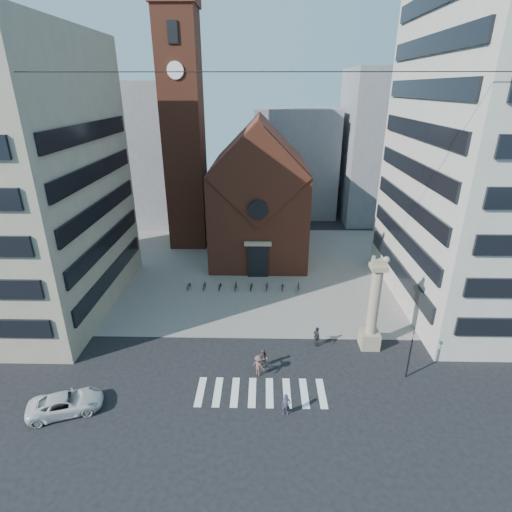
{
  "coord_description": "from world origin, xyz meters",
  "views": [
    {
      "loc": [
        0.67,
        -26.57,
        21.09
      ],
      "look_at": [
        -0.04,
        8.0,
        6.47
      ],
      "focal_mm": 28.0,
      "sensor_mm": 36.0,
      "label": 1
    }
  ],
  "objects_px": {
    "scooter_0": "(189,286)",
    "pedestrian_2": "(317,337)",
    "pedestrian_1": "(263,358)",
    "lion_column": "(373,312)",
    "pedestrian_0": "(286,405)",
    "traffic_light": "(410,353)",
    "white_car": "(66,403)"
  },
  "relations": [
    {
      "from": "white_car",
      "to": "pedestrian_0",
      "type": "xyz_separation_m",
      "value": [
        15.43,
        0.01,
        0.15
      ]
    },
    {
      "from": "traffic_light",
      "to": "scooter_0",
      "type": "bearing_deg",
      "value": 143.76
    },
    {
      "from": "pedestrian_1",
      "to": "white_car",
      "type": "bearing_deg",
      "value": -127.42
    },
    {
      "from": "lion_column",
      "to": "scooter_0",
      "type": "height_order",
      "value": "lion_column"
    },
    {
      "from": "traffic_light",
      "to": "pedestrian_0",
      "type": "height_order",
      "value": "traffic_light"
    },
    {
      "from": "lion_column",
      "to": "pedestrian_0",
      "type": "bearing_deg",
      "value": -133.48
    },
    {
      "from": "pedestrian_0",
      "to": "pedestrian_1",
      "type": "bearing_deg",
      "value": 109.12
    },
    {
      "from": "lion_column",
      "to": "scooter_0",
      "type": "relative_size",
      "value": 5.71
    },
    {
      "from": "pedestrian_1",
      "to": "scooter_0",
      "type": "xyz_separation_m",
      "value": [
        -8.48,
        13.46,
        -0.36
      ]
    },
    {
      "from": "pedestrian_2",
      "to": "white_car",
      "type": "bearing_deg",
      "value": 95.4
    },
    {
      "from": "white_car",
      "to": "pedestrian_2",
      "type": "distance_m",
      "value": 20.23
    },
    {
      "from": "lion_column",
      "to": "white_car",
      "type": "height_order",
      "value": "lion_column"
    },
    {
      "from": "lion_column",
      "to": "traffic_light",
      "type": "height_order",
      "value": "lion_column"
    },
    {
      "from": "traffic_light",
      "to": "pedestrian_2",
      "type": "relative_size",
      "value": 2.29
    },
    {
      "from": "white_car",
      "to": "pedestrian_2",
      "type": "height_order",
      "value": "pedestrian_2"
    },
    {
      "from": "traffic_light",
      "to": "white_car",
      "type": "distance_m",
      "value": 25.52
    },
    {
      "from": "scooter_0",
      "to": "pedestrian_1",
      "type": "bearing_deg",
      "value": -53.11
    },
    {
      "from": "lion_column",
      "to": "pedestrian_0",
      "type": "distance_m",
      "value": 11.5
    },
    {
      "from": "scooter_0",
      "to": "pedestrian_2",
      "type": "bearing_deg",
      "value": -33.86
    },
    {
      "from": "white_car",
      "to": "pedestrian_0",
      "type": "relative_size",
      "value": 2.94
    },
    {
      "from": "pedestrian_1",
      "to": "scooter_0",
      "type": "bearing_deg",
      "value": 154.37
    },
    {
      "from": "pedestrian_2",
      "to": "pedestrian_1",
      "type": "bearing_deg",
      "value": 104.26
    },
    {
      "from": "pedestrian_2",
      "to": "scooter_0",
      "type": "height_order",
      "value": "pedestrian_2"
    },
    {
      "from": "lion_column",
      "to": "traffic_light",
      "type": "relative_size",
      "value": 2.02
    },
    {
      "from": "white_car",
      "to": "pedestrian_1",
      "type": "xyz_separation_m",
      "value": [
        13.85,
        5.15,
        0.12
      ]
    },
    {
      "from": "pedestrian_1",
      "to": "traffic_light",
      "type": "bearing_deg",
      "value": 27.02
    },
    {
      "from": "white_car",
      "to": "pedestrian_1",
      "type": "relative_size",
      "value": 3.05
    },
    {
      "from": "pedestrian_2",
      "to": "lion_column",
      "type": "bearing_deg",
      "value": -108.31
    },
    {
      "from": "pedestrian_0",
      "to": "scooter_0",
      "type": "height_order",
      "value": "pedestrian_0"
    },
    {
      "from": "scooter_0",
      "to": "pedestrian_0",
      "type": "bearing_deg",
      "value": -56.91
    },
    {
      "from": "traffic_light",
      "to": "scooter_0",
      "type": "height_order",
      "value": "traffic_light"
    },
    {
      "from": "pedestrian_2",
      "to": "scooter_0",
      "type": "distance_m",
      "value": 16.82
    }
  ]
}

